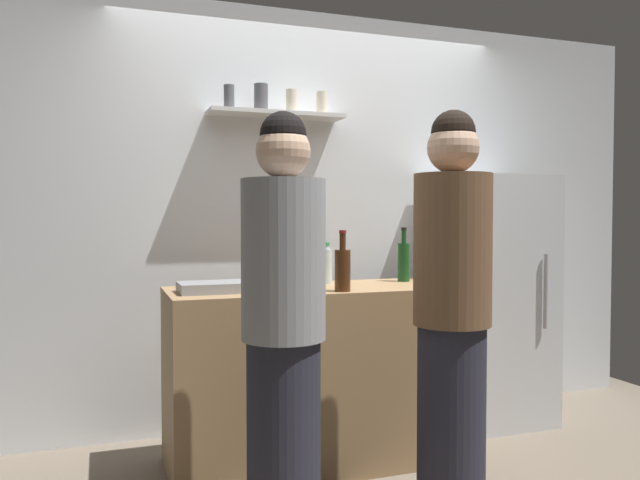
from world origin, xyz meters
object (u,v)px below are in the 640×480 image
(utensil_holder, at_px, (272,279))
(person_grey_hoodie, at_px, (284,328))
(person_brown_jacket, at_px, (452,313))
(wine_bottle_green_glass, at_px, (404,261))
(refrigerator, at_px, (488,299))
(baking_pan, at_px, (214,287))
(water_bottle_plastic, at_px, (325,265))
(wine_bottle_amber_glass, at_px, (343,268))

(utensil_holder, relative_size, person_grey_hoodie, 0.13)
(person_brown_jacket, bearing_deg, utensil_holder, 24.66)
(wine_bottle_green_glass, bearing_deg, refrigerator, 14.33)
(refrigerator, height_order, baking_pan, refrigerator)
(refrigerator, distance_m, person_grey_hoodie, 1.93)
(person_brown_jacket, xyz_separation_m, person_grey_hoodie, (-0.76, 0.03, -0.03))
(wine_bottle_green_glass, distance_m, person_brown_jacket, 0.90)
(utensil_holder, bearing_deg, baking_pan, 165.31)
(baking_pan, distance_m, water_bottle_plastic, 0.69)
(refrigerator, bearing_deg, water_bottle_plastic, -172.54)
(person_grey_hoodie, bearing_deg, person_brown_jacket, -28.83)
(refrigerator, relative_size, wine_bottle_amber_glass, 5.12)
(water_bottle_plastic, bearing_deg, wine_bottle_amber_glass, -96.26)
(refrigerator, relative_size, wine_bottle_green_glass, 5.02)
(refrigerator, xyz_separation_m, water_bottle_plastic, (-1.16, -0.15, 0.26))
(utensil_holder, bearing_deg, person_brown_jacket, -43.85)
(refrigerator, bearing_deg, wine_bottle_amber_glass, -156.62)
(wine_bottle_amber_glass, relative_size, water_bottle_plastic, 1.32)
(baking_pan, height_order, water_bottle_plastic, water_bottle_plastic)
(baking_pan, bearing_deg, utensil_holder, -14.69)
(utensil_holder, bearing_deg, person_grey_hoodie, -100.55)
(refrigerator, height_order, utensil_holder, refrigerator)
(person_grey_hoodie, bearing_deg, wine_bottle_green_glass, 14.46)
(water_bottle_plastic, relative_size, person_grey_hoodie, 0.13)
(utensil_holder, distance_m, person_grey_hoodie, 0.62)
(person_grey_hoodie, bearing_deg, water_bottle_plastic, 33.96)
(baking_pan, distance_m, wine_bottle_green_glass, 1.14)
(baking_pan, xyz_separation_m, person_brown_jacket, (0.93, -0.70, -0.08))
(utensil_holder, xyz_separation_m, wine_bottle_green_glass, (0.85, 0.24, 0.06))
(utensil_holder, height_order, person_grey_hoodie, person_grey_hoodie)
(wine_bottle_amber_glass, distance_m, wine_bottle_green_glass, 0.62)
(utensil_holder, relative_size, person_brown_jacket, 0.12)
(utensil_holder, xyz_separation_m, person_brown_jacket, (0.65, -0.62, -0.11))
(wine_bottle_amber_glass, height_order, person_grey_hoodie, person_grey_hoodie)
(baking_pan, relative_size, person_brown_jacket, 0.19)
(wine_bottle_green_glass, bearing_deg, water_bottle_plastic, 177.11)
(water_bottle_plastic, bearing_deg, wine_bottle_green_glass, -2.89)
(wine_bottle_amber_glass, bearing_deg, wine_bottle_green_glass, 33.81)
(refrigerator, height_order, person_brown_jacket, person_brown_jacket)
(wine_bottle_amber_glass, bearing_deg, water_bottle_plastic, 83.74)
(wine_bottle_amber_glass, height_order, person_brown_jacket, person_brown_jacket)
(baking_pan, distance_m, person_grey_hoodie, 0.69)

